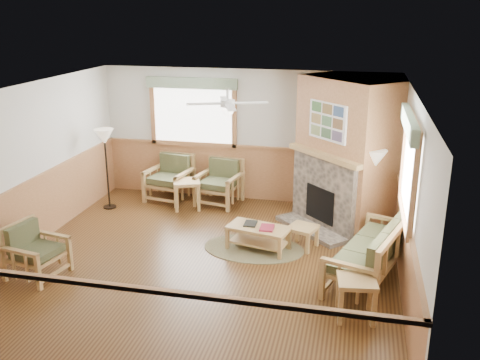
% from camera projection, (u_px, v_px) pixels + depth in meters
% --- Properties ---
extents(floor, '(6.00, 6.00, 0.01)m').
position_uv_depth(floor, '(206.00, 260.00, 8.56)').
color(floor, '#4E3015').
rests_on(floor, ground).
extents(ceiling, '(6.00, 6.00, 0.01)m').
position_uv_depth(ceiling, '(202.00, 91.00, 7.73)').
color(ceiling, white).
rests_on(ceiling, floor).
extents(wall_back, '(6.00, 0.02, 2.70)m').
position_uv_depth(wall_back, '(246.00, 136.00, 10.93)').
color(wall_back, silver).
rests_on(wall_back, floor).
extents(wall_front, '(6.00, 0.02, 2.70)m').
position_uv_depth(wall_front, '(120.00, 269.00, 5.36)').
color(wall_front, silver).
rests_on(wall_front, floor).
extents(wall_left, '(0.02, 6.00, 2.70)m').
position_uv_depth(wall_left, '(29.00, 167.00, 8.77)').
color(wall_left, silver).
rests_on(wall_left, floor).
extents(wall_right, '(0.02, 6.00, 2.70)m').
position_uv_depth(wall_right, '(409.00, 194.00, 7.51)').
color(wall_right, silver).
rests_on(wall_right, floor).
extents(wainscot, '(6.00, 6.00, 1.10)m').
position_uv_depth(wainscot, '(205.00, 228.00, 8.39)').
color(wainscot, '#A76F44').
rests_on(wainscot, floor).
extents(fireplace, '(3.11, 3.11, 2.70)m').
position_uv_depth(fireplace, '(346.00, 153.00, 9.62)').
color(fireplace, '#A76F44').
rests_on(fireplace, floor).
extents(window_back, '(1.90, 0.16, 1.50)m').
position_uv_depth(window_back, '(192.00, 76.00, 10.76)').
color(window_back, white).
rests_on(window_back, wall_back).
extents(window_right, '(0.16, 1.90, 1.50)m').
position_uv_depth(window_right, '(416.00, 113.00, 6.97)').
color(window_right, white).
rests_on(window_right, wall_right).
extents(ceiling_fan, '(1.59, 1.59, 0.36)m').
position_uv_depth(ceiling_fan, '(228.00, 91.00, 7.95)').
color(ceiling_fan, white).
rests_on(ceiling_fan, ceiling).
extents(sofa, '(2.12, 1.39, 0.91)m').
position_uv_depth(sofa, '(371.00, 250.00, 7.85)').
color(sofa, tan).
rests_on(sofa, floor).
extents(armchair_back_left, '(0.97, 0.97, 0.93)m').
position_uv_depth(armchair_back_left, '(169.00, 178.00, 11.10)').
color(armchair_back_left, tan).
rests_on(armchair_back_left, floor).
extents(armchair_back_right, '(0.94, 0.94, 0.90)m').
position_uv_depth(armchair_back_right, '(219.00, 183.00, 10.88)').
color(armchair_back_right, tan).
rests_on(armchair_back_right, floor).
extents(armchair_left, '(0.84, 0.84, 0.81)m').
position_uv_depth(armchair_left, '(36.00, 251.00, 7.93)').
color(armchair_left, tan).
rests_on(armchair_left, floor).
extents(coffee_table, '(1.10, 0.72, 0.40)m').
position_uv_depth(coffee_table, '(258.00, 238.00, 8.87)').
color(coffee_table, tan).
rests_on(coffee_table, floor).
extents(end_table_chairs, '(0.66, 0.64, 0.58)m').
position_uv_depth(end_table_chairs, '(187.00, 194.00, 10.68)').
color(end_table_chairs, tan).
rests_on(end_table_chairs, floor).
extents(end_table_sofa, '(0.55, 0.53, 0.55)m').
position_uv_depth(end_table_sofa, '(356.00, 298.00, 6.89)').
color(end_table_sofa, tan).
rests_on(end_table_sofa, floor).
extents(footstool, '(0.56, 0.56, 0.38)m').
position_uv_depth(footstool, '(302.00, 237.00, 8.94)').
color(footstool, tan).
rests_on(footstool, floor).
extents(braided_rug, '(2.12, 2.12, 0.01)m').
position_uv_depth(braided_rug, '(254.00, 248.00, 8.94)').
color(braided_rug, brown).
rests_on(braided_rug, floor).
extents(floor_lamp_left, '(0.46, 0.46, 1.63)m').
position_uv_depth(floor_lamp_left, '(107.00, 169.00, 10.54)').
color(floor_lamp_left, black).
rests_on(floor_lamp_left, floor).
extents(floor_lamp_right, '(0.47, 0.47, 1.63)m').
position_uv_depth(floor_lamp_right, '(372.00, 197.00, 8.98)').
color(floor_lamp_right, black).
rests_on(floor_lamp_right, floor).
extents(book_red, '(0.23, 0.31, 0.03)m').
position_uv_depth(book_red, '(267.00, 227.00, 8.72)').
color(book_red, maroon).
rests_on(book_red, coffee_table).
extents(book_dark, '(0.21, 0.27, 0.03)m').
position_uv_depth(book_dark, '(250.00, 223.00, 8.90)').
color(book_dark, black).
rests_on(book_dark, coffee_table).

